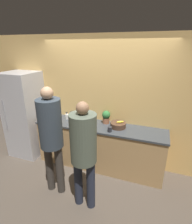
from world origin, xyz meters
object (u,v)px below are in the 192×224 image
object	(u,v)px
person_left	(51,133)
utensil_crock	(82,117)
refrigerator	(25,115)
fruit_bowl	(118,125)
potted_plant	(106,117)
person_center	(84,148)
cup_black	(110,129)
bottle_dark	(72,118)
bottle_clear	(67,116)

from	to	relation	value
person_left	utensil_crock	distance (m)	1.03
refrigerator	person_left	world-z (taller)	refrigerator
fruit_bowl	potted_plant	distance (m)	0.31
person_center	refrigerator	bearing A→B (deg)	152.82
refrigerator	cup_black	world-z (taller)	refrigerator
fruit_bowl	bottle_dark	bearing A→B (deg)	-172.94
refrigerator	utensil_crock	world-z (taller)	refrigerator
utensil_crock	cup_black	world-z (taller)	utensil_crock
person_left	bottle_dark	size ratio (longest dim) A/B	7.44
refrigerator	person_center	distance (m)	2.07
refrigerator	potted_plant	distance (m)	1.84
person_left	cup_black	size ratio (longest dim) A/B	19.29
bottle_dark	cup_black	distance (m)	0.83
utensil_crock	bottle_clear	size ratio (longest dim) A/B	1.70
refrigerator	utensil_crock	distance (m)	1.32
person_left	cup_black	distance (m)	1.04
person_left	cup_black	world-z (taller)	person_left
person_center	person_left	bearing A→B (deg)	169.60
person_center	fruit_bowl	world-z (taller)	person_center
potted_plant	cup_black	bearing A→B (deg)	-63.11
person_left	fruit_bowl	bearing A→B (deg)	47.46
refrigerator	fruit_bowl	distance (m)	2.10
utensil_crock	fruit_bowl	bearing A→B (deg)	-6.47
cup_black	person_left	bearing A→B (deg)	-136.88
cup_black	bottle_clear	bearing A→B (deg)	165.46
cup_black	potted_plant	size ratio (longest dim) A/B	0.36
refrigerator	bottle_dark	distance (m)	1.18
person_center	potted_plant	world-z (taller)	person_center
fruit_bowl	bottle_dark	distance (m)	0.93
refrigerator	cup_black	distance (m)	2.00
person_left	refrigerator	bearing A→B (deg)	146.10
person_center	cup_black	world-z (taller)	person_center
person_left	utensil_crock	bearing A→B (deg)	86.22
person_left	bottle_dark	world-z (taller)	person_left
person_center	bottle_clear	world-z (taller)	person_center
person_left	fruit_bowl	size ratio (longest dim) A/B	6.28
utensil_crock	cup_black	distance (m)	0.75
bottle_dark	refrigerator	bearing A→B (deg)	179.08
person_left	potted_plant	size ratio (longest dim) A/B	7.01
refrigerator	bottle_dark	bearing A→B (deg)	-0.92
refrigerator	utensil_crock	xyz separation A→B (m)	(1.31, 0.18, 0.07)
fruit_bowl	bottle_clear	size ratio (longest dim) A/B	1.92
person_center	utensil_crock	distance (m)	1.25
refrigerator	fruit_bowl	bearing A→B (deg)	2.61
person_center	bottle_dark	distance (m)	1.14
person_center	bottle_clear	bearing A→B (deg)	128.47
bottle_clear	utensil_crock	bearing A→B (deg)	9.23
bottle_clear	refrigerator	bearing A→B (deg)	-172.37
potted_plant	person_center	bearing A→B (deg)	-89.24
person_center	cup_black	distance (m)	0.83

